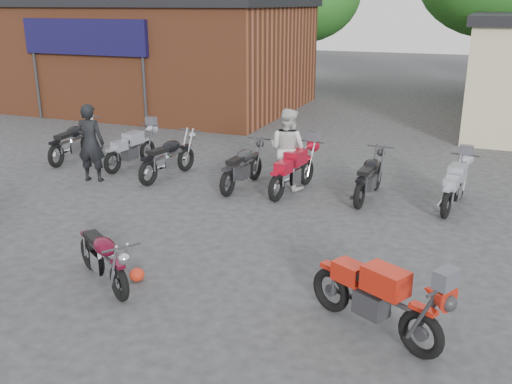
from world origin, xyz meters
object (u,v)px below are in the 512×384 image
at_px(vintage_motorcycle, 103,254).
at_px(row_bike_0, 72,139).
at_px(row_bike_5, 369,174).
at_px(person_dark, 90,143).
at_px(row_bike_2, 168,155).
at_px(row_bike_3, 243,164).
at_px(row_bike_4, 293,168).
at_px(row_bike_6, 455,183).
at_px(helmet, 137,275).
at_px(sportbike, 377,293).
at_px(row_bike_1, 131,147).
at_px(person_light, 287,149).

height_order(vintage_motorcycle, row_bike_0, row_bike_0).
bearing_deg(row_bike_5, person_dark, 103.91).
height_order(person_dark, row_bike_2, person_dark).
distance_m(row_bike_3, row_bike_5, 2.91).
bearing_deg(row_bike_4, person_dark, 110.77).
relative_size(person_dark, row_bike_5, 0.98).
xyz_separation_m(row_bike_2, row_bike_5, (4.88, 0.24, -0.02)).
bearing_deg(row_bike_6, vintage_motorcycle, 148.01).
distance_m(row_bike_3, row_bike_6, 4.68).
height_order(row_bike_5, row_bike_6, row_bike_5).
relative_size(helmet, row_bike_5, 0.12).
bearing_deg(sportbike, row_bike_2, 167.35).
relative_size(row_bike_1, row_bike_5, 0.98).
xyz_separation_m(row_bike_1, row_bike_2, (1.39, -0.48, 0.03)).
distance_m(sportbike, row_bike_2, 7.92).
height_order(row_bike_2, row_bike_6, row_bike_2).
bearing_deg(row_bike_4, row_bike_1, 94.31).
bearing_deg(row_bike_0, row_bike_5, -96.17).
bearing_deg(row_bike_5, vintage_motorcycle, 155.95).
distance_m(helmet, row_bike_0, 7.87).
distance_m(sportbike, person_dark, 8.73).
bearing_deg(helmet, sportbike, -1.83).
relative_size(helmet, row_bike_4, 0.12).
relative_size(person_dark, row_bike_1, 1.00).
height_order(helmet, row_bike_2, row_bike_2).
height_order(sportbike, helmet, sportbike).
height_order(vintage_motorcycle, row_bike_3, row_bike_3).
xyz_separation_m(person_dark, row_bike_5, (6.48, 1.13, -0.38)).
height_order(row_bike_1, row_bike_3, row_bike_3).
distance_m(row_bike_1, row_bike_5, 6.28).
bearing_deg(person_light, row_bike_5, -168.52).
bearing_deg(person_light, vintage_motorcycle, 93.36).
bearing_deg(row_bike_1, row_bike_2, -101.85).
bearing_deg(person_dark, row_bike_5, 178.16).
bearing_deg(row_bike_1, vintage_motorcycle, -142.98).
xyz_separation_m(vintage_motorcycle, row_bike_6, (4.73, 5.60, 0.03)).
xyz_separation_m(person_dark, row_bike_3, (3.58, 0.85, -0.38)).
bearing_deg(row_bike_4, row_bike_0, 95.81).
relative_size(helmet, row_bike_3, 0.12).
xyz_separation_m(person_light, row_bike_6, (3.70, -0.02, -0.39)).
relative_size(person_dark, row_bike_4, 0.95).
xyz_separation_m(person_light, row_bike_4, (0.24, -0.27, -0.36)).
bearing_deg(person_dark, sportbike, 139.05).
bearing_deg(person_dark, row_bike_1, -110.00).
relative_size(sportbike, helmet, 8.51).
bearing_deg(row_bike_5, person_light, 91.75).
height_order(vintage_motorcycle, person_dark, person_dark).
height_order(helmet, row_bike_4, row_bike_4).
height_order(row_bike_2, row_bike_4, row_bike_2).
bearing_deg(helmet, row_bike_6, 50.78).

